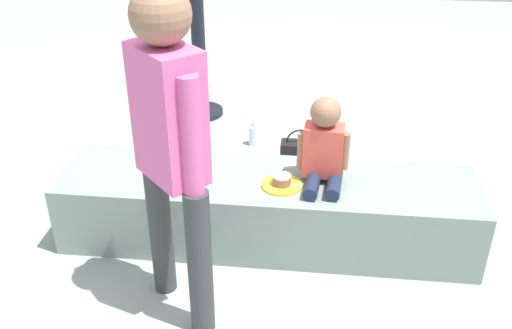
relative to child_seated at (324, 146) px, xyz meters
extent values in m
plane|color=#949C9A|center=(-0.30, -0.01, -0.62)|extent=(12.00, 12.00, 0.00)
cube|color=gray|center=(-0.30, -0.01, -0.42)|extent=(2.32, 0.56, 0.41)
cylinder|color=#1C2540|center=(-0.05, -0.10, -0.18)|extent=(0.10, 0.25, 0.08)
cylinder|color=#1C2540|center=(0.06, -0.09, -0.18)|extent=(0.10, 0.25, 0.08)
cube|color=#E15142|center=(0.00, 0.02, -0.03)|extent=(0.22, 0.15, 0.28)
sphere|color=#8C664C|center=(0.00, 0.02, 0.19)|extent=(0.16, 0.16, 0.16)
cylinder|color=#8C664C|center=(-0.12, 0.01, -0.04)|extent=(0.05, 0.05, 0.21)
cylinder|color=#8C664C|center=(0.11, 0.03, -0.04)|extent=(0.05, 0.05, 0.21)
cylinder|color=#343638|center=(-0.53, -0.74, -0.24)|extent=(0.11, 0.11, 0.76)
cylinder|color=#343638|center=(-0.78, -0.49, -0.24)|extent=(0.11, 0.11, 0.76)
cube|color=#DB5A98|center=(-0.65, -0.62, 0.43)|extent=(0.36, 0.37, 0.58)
sphere|color=#8C664C|center=(-0.65, -0.62, 0.84)|extent=(0.24, 0.24, 0.24)
cylinder|color=#DB5A98|center=(-0.54, -0.74, 0.38)|extent=(0.09, 0.09, 0.55)
cylinder|color=#DB5A98|center=(-0.77, -0.49, 0.38)|extent=(0.09, 0.09, 0.55)
cylinder|color=yellow|center=(-0.21, -0.08, -0.21)|extent=(0.22, 0.22, 0.01)
cylinder|color=#8D5E46|center=(-0.21, -0.08, -0.18)|extent=(0.10, 0.10, 0.05)
cylinder|color=pink|center=(-0.21, -0.08, -0.15)|extent=(0.10, 0.10, 0.01)
cube|color=silver|center=(-0.15, -0.09, -0.20)|extent=(0.11, 0.04, 0.00)
cube|color=#59C6B2|center=(-0.99, 1.10, -0.49)|extent=(0.19, 0.11, 0.27)
torus|color=white|center=(-1.04, 1.10, -0.35)|extent=(0.08, 0.01, 0.08)
torus|color=white|center=(-0.95, 1.10, -0.35)|extent=(0.08, 0.01, 0.08)
cylinder|color=black|center=(-1.02, 1.68, -0.60)|extent=(0.36, 0.36, 0.04)
cylinder|color=black|center=(-1.02, 1.68, -0.08)|extent=(0.11, 0.11, 1.01)
cylinder|color=silver|center=(-0.51, 1.16, -0.55)|extent=(0.07, 0.07, 0.15)
cone|color=silver|center=(-0.51, 1.16, -0.46)|extent=(0.06, 0.06, 0.03)
cylinder|color=white|center=(-0.51, 1.16, -0.44)|extent=(0.03, 0.03, 0.02)
cylinder|color=red|center=(-0.18, 0.55, -0.57)|extent=(0.08, 0.08, 0.10)
cube|color=white|center=(0.53, 0.58, -0.56)|extent=(0.35, 0.37, 0.12)
cube|color=black|center=(-0.15, 0.88, -0.53)|extent=(0.28, 0.13, 0.18)
torus|color=black|center=(-0.15, 0.88, -0.44)|extent=(0.21, 0.01, 0.21)
camera|label=1|loc=(-0.05, -2.72, 1.41)|focal=40.42mm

